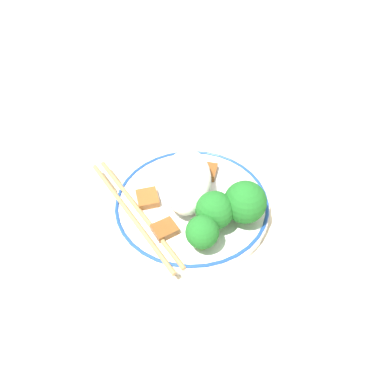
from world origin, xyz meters
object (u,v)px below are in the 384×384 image
broccoli_back_center (215,211)px  plate (192,205)px  broccoli_back_left (202,232)px  chopsticks (134,212)px  broccoli_back_right (245,202)px

broccoli_back_center → plate: bearing=36.2°
broccoli_back_left → broccoli_back_center: (0.03, -0.02, 0.00)m
plate → broccoli_back_center: bearing=-143.8°
plate → broccoli_back_left: broccoli_back_left is taller
broccoli_back_center → chopsticks: size_ratio=0.29×
broccoli_back_right → plate: bearing=67.6°
broccoli_back_left → broccoli_back_right: broccoli_back_right is taller
broccoli_back_center → broccoli_back_right: 0.04m
plate → chopsticks: 0.08m
broccoli_back_center → broccoli_back_right: bearing=-72.0°
plate → broccoli_back_center: broccoli_back_center is taller
broccoli_back_left → broccoli_back_right: bearing=-49.6°
plate → broccoli_back_left: bearing=-168.9°
broccoli_back_left → plate: bearing=11.1°
plate → broccoli_back_right: broccoli_back_right is taller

